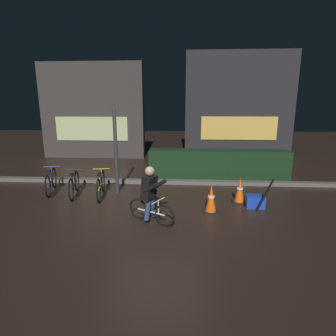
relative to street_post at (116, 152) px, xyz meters
name	(u,v)px	position (x,y,z in m)	size (l,w,h in m)	color
ground_plane	(158,209)	(1.31, -1.20, -1.19)	(40.00, 40.00, 0.00)	black
sidewalk_curb	(165,182)	(1.31, 1.00, -1.13)	(12.00, 0.24, 0.12)	#56544F
hedge_row	(218,164)	(3.11, 1.90, -0.71)	(4.80, 0.70, 0.97)	black
storefront_left	(93,112)	(-2.41, 5.30, 0.99)	(4.83, 0.54, 4.38)	#383330
storefront_right	(239,106)	(4.51, 6.00, 1.26)	(5.11, 0.54, 4.92)	#262328
street_post	(116,152)	(0.00, 0.00, 0.00)	(0.10, 0.10, 2.38)	#2D2D33
parked_bike_leftmost	(51,181)	(-1.94, -0.06, -0.87)	(0.53, 1.50, 0.71)	black
parked_bike_left_mid	(74,184)	(-1.15, -0.31, -0.87)	(0.47, 1.48, 0.70)	black
parked_bike_center_left	(101,185)	(-0.37, -0.34, -0.86)	(0.46, 1.58, 0.74)	black
traffic_cone_near	(211,199)	(2.57, -1.30, -0.86)	(0.36, 0.36, 0.68)	black
traffic_cone_far	(240,191)	(3.38, -0.60, -0.87)	(0.36, 0.36, 0.67)	black
blue_crate	(255,201)	(3.70, -0.90, -1.04)	(0.44, 0.32, 0.30)	#193DB7
cyclist	(150,194)	(1.22, -1.93, -0.56)	(1.06, 0.68, 1.25)	black
closed_umbrella	(265,195)	(3.86, -1.15, -0.79)	(0.05, 0.05, 0.85)	black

